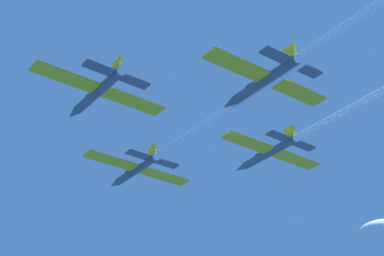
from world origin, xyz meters
name	(u,v)px	position (x,y,z in m)	size (l,w,h in m)	color
jet_lead	(218,116)	(0.78, -22.39, -0.34)	(20.03, 73.97, 3.32)	#4C5660
jet_left_wing	(181,17)	(-16.57, -37.41, 0.04)	(20.03, 67.93, 3.32)	#4C5660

